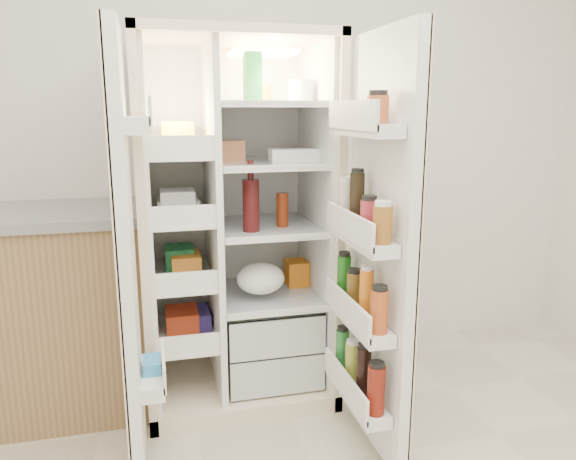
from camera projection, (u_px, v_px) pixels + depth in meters
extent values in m
cube|color=silver|center=(258.00, 129.00, 3.04)|extent=(4.00, 0.02, 2.70)
cube|color=beige|center=(226.00, 212.00, 3.02)|extent=(0.92, 0.04, 1.80)
cube|color=beige|center=(144.00, 228.00, 2.61)|extent=(0.04, 0.70, 1.80)
cube|color=beige|center=(320.00, 219.00, 2.82)|extent=(0.04, 0.70, 1.80)
cube|color=beige|center=(231.00, 38.00, 2.52)|extent=(0.92, 0.70, 0.04)
cube|color=beige|center=(239.00, 382.00, 2.90)|extent=(0.92, 0.70, 0.08)
cube|color=white|center=(227.00, 209.00, 2.99)|extent=(0.84, 0.02, 1.68)
cube|color=white|center=(150.00, 224.00, 2.61)|extent=(0.02, 0.62, 1.68)
cube|color=white|center=(314.00, 216.00, 2.80)|extent=(0.02, 0.62, 1.68)
cube|color=white|center=(213.00, 221.00, 2.68)|extent=(0.03, 0.62, 1.68)
cube|color=#BBC4BE|center=(268.00, 355.00, 2.88)|extent=(0.47, 0.52, 0.19)
cube|color=#BBC4BE|center=(267.00, 319.00, 2.84)|extent=(0.47, 0.52, 0.19)
cube|color=#FFD18C|center=(262.00, 53.00, 2.62)|extent=(0.30, 0.30, 0.02)
cube|color=white|center=(186.00, 332.00, 2.77)|extent=(0.28, 0.58, 0.02)
cube|color=white|center=(183.00, 276.00, 2.70)|extent=(0.28, 0.58, 0.02)
cube|color=white|center=(181.00, 216.00, 2.64)|extent=(0.28, 0.58, 0.02)
cube|color=white|center=(178.00, 154.00, 2.57)|extent=(0.28, 0.58, 0.02)
cube|color=silver|center=(266.00, 294.00, 2.83)|extent=(0.49, 0.58, 0.01)
cube|color=silver|center=(266.00, 226.00, 2.75)|extent=(0.49, 0.58, 0.01)
cube|color=silver|center=(265.00, 163.00, 2.68)|extent=(0.49, 0.58, 0.02)
cube|color=silver|center=(265.00, 104.00, 2.62)|extent=(0.49, 0.58, 0.02)
cube|color=#E34220|center=(185.00, 321.00, 2.75)|extent=(0.16, 0.20, 0.10)
cube|color=#23834A|center=(183.00, 262.00, 2.69)|extent=(0.14, 0.18, 0.12)
cube|color=silver|center=(180.00, 207.00, 2.63)|extent=(0.20, 0.22, 0.07)
cube|color=yellow|center=(177.00, 137.00, 2.56)|extent=(0.15, 0.16, 0.14)
cube|color=#3D2F8E|center=(185.00, 322.00, 2.76)|extent=(0.18, 0.20, 0.09)
cube|color=orange|center=(183.00, 264.00, 2.69)|extent=(0.14, 0.18, 0.10)
cube|color=white|center=(180.00, 202.00, 2.62)|extent=(0.16, 0.16, 0.12)
sphere|color=orange|center=(247.00, 375.00, 2.79)|extent=(0.07, 0.07, 0.07)
sphere|color=orange|center=(263.00, 370.00, 2.85)|extent=(0.07, 0.07, 0.07)
sphere|color=orange|center=(283.00, 371.00, 2.84)|extent=(0.07, 0.07, 0.07)
sphere|color=orange|center=(252.00, 362.00, 2.94)|extent=(0.07, 0.07, 0.07)
ellipsoid|color=#436E24|center=(267.00, 315.00, 2.86)|extent=(0.26, 0.24, 0.11)
cylinder|color=#3F0D0F|center=(251.00, 206.00, 2.58)|extent=(0.08, 0.08, 0.25)
cylinder|color=maroon|center=(282.00, 210.00, 2.69)|extent=(0.06, 0.06, 0.17)
cube|color=#217C39|center=(253.00, 77.00, 2.51)|extent=(0.08, 0.08, 0.23)
cylinder|color=white|center=(301.00, 91.00, 2.62)|extent=(0.12, 0.12, 0.11)
cylinder|color=#AF8428|center=(264.00, 94.00, 2.73)|extent=(0.07, 0.07, 0.09)
cube|color=white|center=(295.00, 155.00, 2.65)|extent=(0.25, 0.10, 0.06)
cube|color=#C1794D|center=(227.00, 151.00, 2.65)|extent=(0.17, 0.09, 0.10)
ellipsoid|color=white|center=(261.00, 285.00, 2.71)|extent=(0.24, 0.22, 0.15)
cube|color=orange|center=(296.00, 273.00, 2.94)|extent=(0.11, 0.13, 0.13)
cube|color=white|center=(127.00, 259.00, 2.07)|extent=(0.05, 0.40, 1.72)
cube|color=beige|center=(120.00, 259.00, 2.07)|extent=(0.01, 0.40, 1.72)
cube|color=white|center=(153.00, 377.00, 2.20)|extent=(0.09, 0.32, 0.06)
cube|color=white|center=(138.00, 125.00, 1.98)|extent=(0.09, 0.32, 0.06)
cube|color=#338CCC|center=(152.00, 370.00, 2.19)|extent=(0.07, 0.12, 0.10)
cube|color=white|center=(380.00, 249.00, 2.22)|extent=(0.05, 0.58, 1.72)
cube|color=beige|center=(386.00, 248.00, 2.23)|extent=(0.01, 0.58, 1.72)
cube|color=white|center=(357.00, 394.00, 2.34)|extent=(0.11, 0.50, 0.05)
cube|color=white|center=(359.00, 320.00, 2.27)|extent=(0.11, 0.50, 0.05)
cube|color=white|center=(361.00, 238.00, 2.19)|extent=(0.11, 0.50, 0.05)
cube|color=white|center=(365.00, 129.00, 2.10)|extent=(0.11, 0.50, 0.05)
cylinder|color=maroon|center=(376.00, 390.00, 2.13)|extent=(0.07, 0.07, 0.20)
cylinder|color=black|center=(364.00, 372.00, 2.25)|extent=(0.06, 0.06, 0.22)
cylinder|color=#99A236|center=(352.00, 363.00, 2.37)|extent=(0.06, 0.06, 0.18)
cylinder|color=#26742F|center=(342.00, 350.00, 2.50)|extent=(0.06, 0.06, 0.19)
cylinder|color=#A9451C|center=(379.00, 311.00, 2.06)|extent=(0.07, 0.07, 0.17)
cylinder|color=orange|center=(366.00, 295.00, 2.17)|extent=(0.06, 0.06, 0.21)
cylinder|color=brown|center=(354.00, 291.00, 2.30)|extent=(0.07, 0.07, 0.16)
cylinder|color=#1B6016|center=(344.00, 278.00, 2.42)|extent=(0.06, 0.06, 0.20)
cylinder|color=brown|center=(382.00, 225.00, 1.98)|extent=(0.07, 0.07, 0.14)
cylinder|color=maroon|center=(369.00, 218.00, 2.11)|extent=(0.07, 0.07, 0.14)
cylinder|color=black|center=(357.00, 201.00, 2.22)|extent=(0.06, 0.06, 0.23)
cylinder|color=beige|center=(346.00, 202.00, 2.35)|extent=(0.06, 0.06, 0.18)
cylinder|color=#9F4A27|center=(378.00, 110.00, 1.97)|extent=(0.08, 0.08, 0.10)
cube|color=#916C48|center=(6.00, 317.00, 2.63)|extent=(1.33, 0.69, 0.95)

